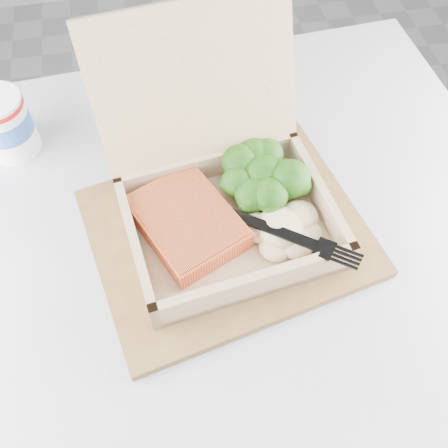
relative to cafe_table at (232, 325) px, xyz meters
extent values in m
cylinder|color=black|center=(0.00, 0.00, -0.52)|extent=(0.42, 0.42, 0.02)
cylinder|color=black|center=(0.00, 0.00, -0.19)|extent=(0.08, 0.08, 0.69)
cube|color=#ACAFB6|center=(0.00, 0.00, 0.17)|extent=(0.81, 0.81, 0.03)
cube|color=brown|center=(0.00, 0.04, 0.19)|extent=(0.35, 0.30, 0.01)
cube|color=tan|center=(0.00, 0.04, 0.20)|extent=(0.25, 0.20, 0.01)
cube|color=#9C8061|center=(-0.11, 0.02, 0.22)|extent=(0.03, 0.18, 0.05)
cube|color=#9C8061|center=(0.11, 0.05, 0.22)|extent=(0.03, 0.18, 0.05)
cube|color=#9C8061|center=(0.01, -0.05, 0.22)|extent=(0.23, 0.04, 0.05)
cube|color=#9C8061|center=(-0.01, 0.12, 0.22)|extent=(0.23, 0.04, 0.05)
cube|color=tan|center=(-0.01, 0.16, 0.32)|extent=(0.24, 0.10, 0.17)
cube|color=orange|center=(-0.05, 0.05, 0.22)|extent=(0.14, 0.15, 0.03)
ellipsoid|color=beige|center=(0.06, 0.02, 0.22)|extent=(0.09, 0.08, 0.03)
cube|color=black|center=(-0.01, 0.05, 0.23)|extent=(0.10, 0.09, 0.02)
cube|color=black|center=(0.06, 0.00, 0.23)|extent=(0.05, 0.05, 0.01)
cylinder|color=white|center=(-0.25, 0.23, 0.23)|extent=(0.07, 0.07, 0.09)
cylinder|color=blue|center=(-0.25, 0.23, 0.23)|extent=(0.07, 0.07, 0.03)
cube|color=white|center=(0.03, 0.20, 0.18)|extent=(0.11, 0.16, 0.00)
camera|label=1|loc=(-0.06, -0.26, 0.69)|focal=40.00mm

